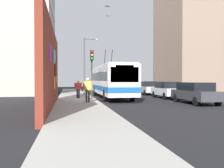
{
  "coord_description": "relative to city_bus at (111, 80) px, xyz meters",
  "views": [
    {
      "loc": [
        -20.12,
        2.32,
        1.8
      ],
      "look_at": [
        -0.18,
        -1.26,
        1.42
      ],
      "focal_mm": 39.44,
      "sensor_mm": 36.0,
      "label": 1
    }
  ],
  "objects": [
    {
      "name": "curbside_puddle",
      "position": [
        -3.24,
        1.2,
        -1.73
      ],
      "size": [
        1.39,
        1.39,
        0.0
      ],
      "primitive_type": "cylinder",
      "color": "black",
      "rests_on": "ground_plane"
    },
    {
      "name": "street_lamp",
      "position": [
        5.17,
        2.06,
        2.16
      ],
      "size": [
        0.44,
        1.7,
        6.51
      ],
      "color": "#4C4C51",
      "rests_on": "sidewalk_slab"
    },
    {
      "name": "building_far_right",
      "position": [
        13.18,
        -15.2,
        9.09
      ],
      "size": [
        11.55,
        8.35,
        21.64
      ],
      "color": "gray",
      "rests_on": "ground_plane"
    },
    {
      "name": "pedestrian_at_curb",
      "position": [
        -5.77,
        2.73,
        -0.53
      ],
      "size": [
        0.24,
        0.78,
        1.77
      ],
      "color": "#3F3326",
      "rests_on": "sidewalk_slab"
    },
    {
      "name": "flying_pigeons",
      "position": [
        -1.7,
        1.84,
        6.98
      ],
      "size": [
        8.32,
        4.05,
        1.81
      ],
      "color": "gray"
    },
    {
      "name": "traffic_light",
      "position": [
        -2.92,
        2.15,
        1.19
      ],
      "size": [
        0.49,
        0.28,
        4.11
      ],
      "color": "#2D382D",
      "rests_on": "sidewalk_slab"
    },
    {
      "name": "city_bus",
      "position": [
        0.0,
        0.0,
        0.0
      ],
      "size": [
        11.78,
        2.54,
        4.87
      ],
      "color": "silver",
      "rests_on": "ground_plane"
    },
    {
      "name": "parked_car_silver",
      "position": [
        4.39,
        -5.2,
        -0.9
      ],
      "size": [
        4.15,
        1.74,
        1.58
      ],
      "color": "#B7B7BC",
      "rests_on": "ground_plane"
    },
    {
      "name": "graffiti_wall",
      "position": [
        -8.07,
        5.15,
        0.74
      ],
      "size": [
        12.64,
        0.32,
        4.93
      ],
      "color": "maroon",
      "rests_on": "ground_plane"
    },
    {
      "name": "parked_car_white",
      "position": [
        -1.37,
        -5.2,
        -0.9
      ],
      "size": [
        4.21,
        1.79,
        1.58
      ],
      "color": "white",
      "rests_on": "ground_plane"
    },
    {
      "name": "building_far_left",
      "position": [
        9.28,
        11.0,
        7.85
      ],
      "size": [
        12.2,
        9.89,
        19.15
      ],
      "color": "#B2A899",
      "rests_on": "ground_plane"
    },
    {
      "name": "parked_car_dark_gray",
      "position": [
        -6.66,
        -5.2,
        -0.89
      ],
      "size": [
        4.72,
        1.84,
        1.58
      ],
      "color": "#38383D",
      "rests_on": "ground_plane"
    },
    {
      "name": "sidewalk_slab",
      "position": [
        -3.4,
        3.4,
        -1.65
      ],
      "size": [
        48.0,
        3.2,
        0.15
      ],
      "primitive_type": "cube",
      "color": "#9E9B93",
      "rests_on": "ground_plane"
    },
    {
      "name": "pedestrian_midblock",
      "position": [
        -1.72,
        3.24,
        -0.68
      ],
      "size": [
        0.22,
        0.64,
        1.56
      ],
      "color": "#1E1E2D",
      "rests_on": "sidewalk_slab"
    },
    {
      "name": "ground_plane",
      "position": [
        -3.4,
        1.8,
        -1.73
      ],
      "size": [
        80.0,
        80.0,
        0.0
      ],
      "primitive_type": "plane",
      "color": "black"
    }
  ]
}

